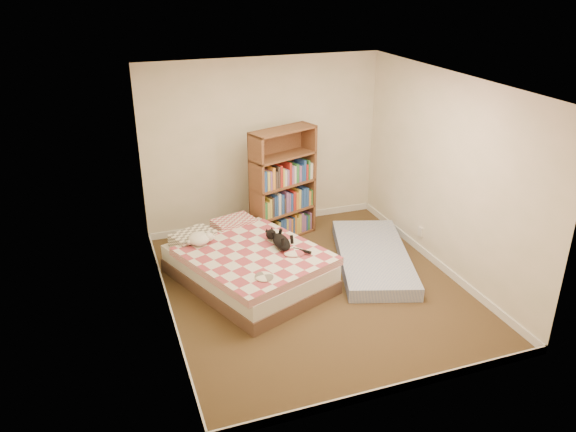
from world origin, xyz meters
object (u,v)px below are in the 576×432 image
object	(u,v)px
bookshelf	(283,199)
bed	(247,264)
floor_mattress	(373,257)
black_cat	(281,240)
white_dog	(200,239)

from	to	relation	value
bookshelf	bed	bearing A→B (deg)	-147.41
bed	floor_mattress	distance (m)	1.70
black_cat	white_dog	xyz separation A→B (m)	(-0.93, 0.38, 0.00)
floor_mattress	bookshelf	bearing A→B (deg)	143.56
bookshelf	floor_mattress	xyz separation A→B (m)	(0.85, -1.20, -0.49)
bookshelf	white_dog	xyz separation A→B (m)	(-1.36, -0.80, -0.05)
floor_mattress	black_cat	xyz separation A→B (m)	(-1.28, 0.02, 0.45)
floor_mattress	black_cat	world-z (taller)	black_cat
bed	white_dog	bearing A→B (deg)	129.61
white_dog	bed	bearing A→B (deg)	-66.05
black_cat	white_dog	world-z (taller)	black_cat
bed	bookshelf	xyz separation A→B (m)	(0.84, 1.08, 0.35)
bed	black_cat	distance (m)	0.51
bookshelf	floor_mattress	world-z (taller)	bookshelf
floor_mattress	white_dog	size ratio (longest dim) A/B	5.00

